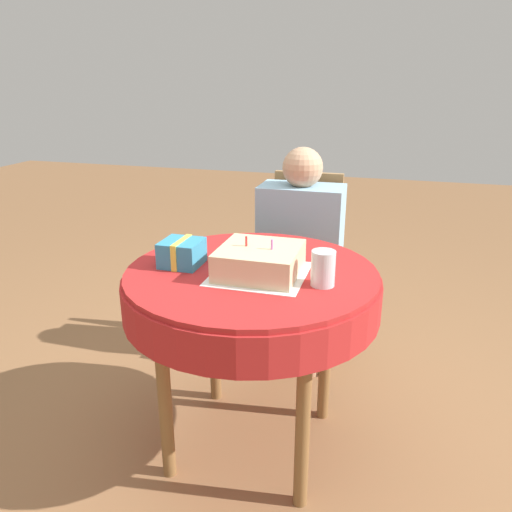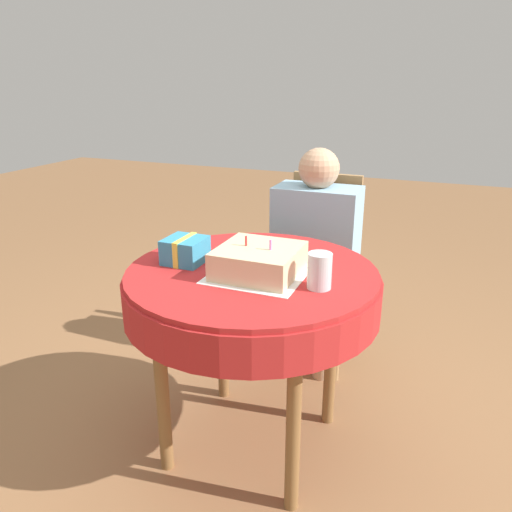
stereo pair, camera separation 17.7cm
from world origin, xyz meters
TOP-DOWN VIEW (x-y plane):
  - ground_plane at (0.00, 0.00)m, footprint 12.00×12.00m
  - dining_table at (0.00, 0.00)m, footprint 0.94×0.94m
  - chair at (0.03, 0.82)m, footprint 0.40×0.40m
  - person at (0.04, 0.72)m, footprint 0.41×0.33m
  - napkin at (0.04, -0.03)m, footprint 0.33×0.33m
  - birthday_cake at (0.04, -0.03)m, footprint 0.28×0.28m
  - drinking_glass at (0.27, -0.07)m, footprint 0.08×0.08m
  - gift_box at (-0.26, -0.02)m, footprint 0.14×0.15m

SIDE VIEW (x-z plane):
  - ground_plane at x=0.00m, z-range 0.00..0.00m
  - chair at x=0.03m, z-range 0.03..0.99m
  - dining_table at x=0.00m, z-range 0.29..1.05m
  - person at x=0.04m, z-range 0.12..1.23m
  - napkin at x=0.04m, z-range 0.77..0.77m
  - gift_box at x=-0.26m, z-range 0.76..0.86m
  - birthday_cake at x=0.04m, z-range 0.75..0.88m
  - drinking_glass at x=0.27m, z-range 0.77..0.89m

